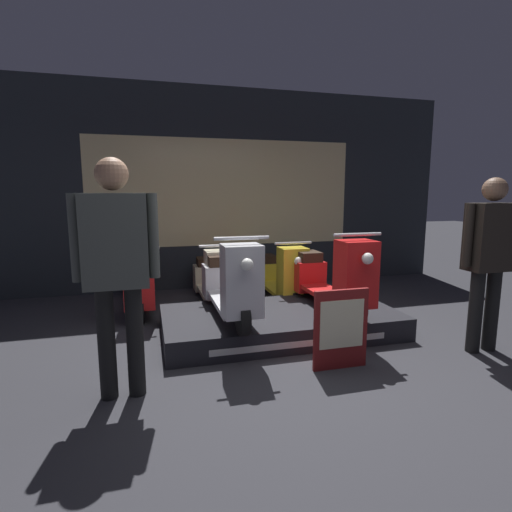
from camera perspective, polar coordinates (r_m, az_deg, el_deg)
The scene contains 11 objects.
ground_plane at distance 3.75m, azimuth 5.73°, elevation -15.56°, with size 30.00×30.00×0.00m, color #2D2D33.
shop_wall_back at distance 6.60m, azimuth -4.52°, elevation 9.41°, with size 7.75×0.09×3.20m.
display_platform at distance 4.54m, azimuth 3.44°, elevation -9.35°, with size 2.58×1.32×0.25m.
scooter_display_left at distance 4.22m, azimuth -3.79°, elevation -3.96°, with size 0.50×1.66×0.92m.
scooter_display_right at distance 4.59m, azimuth 10.57°, elevation -3.04°, with size 0.50×1.66×0.92m.
scooter_backrow_0 at distance 5.54m, azimuth -16.22°, elevation -3.80°, with size 0.50×1.66×0.92m.
scooter_backrow_1 at distance 5.60m, azimuth -6.20°, elevation -3.33°, with size 0.50×1.66×0.92m.
scooter_backrow_2 at distance 5.83m, azimuth 3.29°, elevation -2.80°, with size 0.50×1.66×0.92m.
person_left_browsing at distance 3.10m, azimuth -19.33°, elevation -0.21°, with size 0.62×0.26×1.81m.
person_right_browsing at distance 4.43m, azimuth 30.35°, elevation 0.66°, with size 0.60×0.24×1.70m.
price_sign_board at distance 3.66m, azimuth 12.01°, elevation -10.16°, with size 0.51×0.04×0.72m.
Camera 1 is at (-1.24, -3.17, 1.56)m, focal length 28.00 mm.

